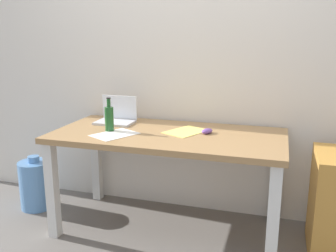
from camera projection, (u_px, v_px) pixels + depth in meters
ground_plane at (168, 228)px, 2.78m from camera, size 8.00×8.00×0.00m
back_wall at (185, 49)px, 2.89m from camera, size 5.20×0.08×2.60m
desk at (168, 146)px, 2.63m from camera, size 1.61×0.78×0.74m
laptop_left at (116, 117)px, 2.90m from camera, size 0.29×0.21×0.20m
beer_bottle at (109, 118)px, 2.64m from camera, size 0.06×0.06×0.24m
computer_mouse at (207, 131)px, 2.59m from camera, size 0.10×0.12×0.03m
paper_sheet_near_back at (186, 131)px, 2.64m from camera, size 0.32×0.36×0.00m
paper_sheet_front_left at (115, 134)px, 2.56m from camera, size 0.33×0.36×0.00m
water_cooler_jug at (36, 184)px, 3.09m from camera, size 0.26×0.26×0.45m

